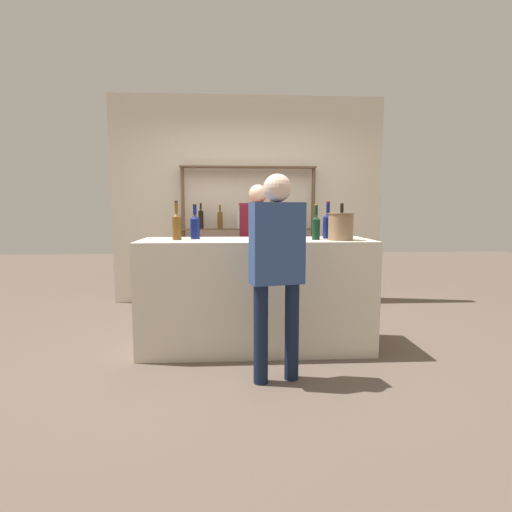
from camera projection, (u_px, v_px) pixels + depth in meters
The scene contains 14 objects.
ground_plane at pixel (256, 347), 3.75m from camera, with size 16.00×16.00×0.00m, color brown.
bar_counter at pixel (256, 294), 3.69m from camera, with size 2.10×0.70×1.02m, color beige.
back_wall at pixel (248, 201), 5.52m from camera, with size 3.70×0.12×2.80m, color beige.
back_shelf at pixel (249, 215), 5.36m from camera, with size 1.80×0.18×1.85m.
counter_bottle_0 at pixel (177, 225), 3.56m from camera, with size 0.08×0.08×0.35m.
counter_bottle_1 at pixel (271, 224), 3.58m from camera, with size 0.08×0.08×0.36m.
counter_bottle_2 at pixel (328, 225), 3.73m from camera, with size 0.09×0.09×0.35m.
counter_bottle_3 at pixel (341, 225), 3.72m from camera, with size 0.08×0.08×0.33m.
counter_bottle_4 at pixel (195, 226), 3.67m from camera, with size 0.09×0.09×0.32m.
counter_bottle_5 at pixel (316, 227), 3.58m from camera, with size 0.07×0.07×0.32m.
wine_glass at pixel (258, 227), 3.45m from camera, with size 0.07×0.07×0.16m.
ice_bucket at pixel (341, 227), 3.53m from camera, with size 0.23×0.23×0.24m.
server_behind_counter at pixel (258, 242), 4.49m from camera, with size 0.42×0.28×1.56m.
customer_center at pixel (277, 261), 2.91m from camera, with size 0.41×0.25×1.54m.
Camera 1 is at (-0.21, -3.62, 1.29)m, focal length 28.00 mm.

